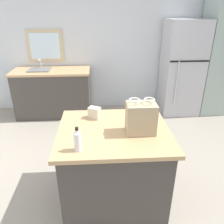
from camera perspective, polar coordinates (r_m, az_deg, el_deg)
The scene contains 9 objects.
ground at distance 2.96m, azimuth 1.98°, elevation -16.41°, with size 6.86×6.86×0.00m, color #9E9384.
back_wall at distance 4.59m, azimuth -0.85°, elevation 18.06°, with size 5.72×0.13×2.79m.
kitchen_island at distance 2.46m, azimuth 0.45°, elevation -13.25°, with size 1.10×0.95×0.87m.
refrigerator at distance 4.58m, azimuth 17.38°, elevation 10.52°, with size 0.72×0.68×1.78m.
tall_cabinet at distance 4.81m, azimuth 25.38°, elevation 12.72°, with size 0.58×0.61×2.23m.
sink_counter at distance 4.52m, azimuth -14.76°, elevation 4.92°, with size 1.44×0.65×1.09m.
shopping_bag at distance 2.11m, azimuth 7.38°, elevation -1.55°, with size 0.28×0.19×0.35m.
small_box at distance 2.42m, azimuth -4.53°, elevation -0.20°, with size 0.12×0.08×0.13m, color beige.
bottle at distance 1.88m, azimuth -8.80°, elevation -7.15°, with size 0.06×0.06×0.22m.
Camera 1 is at (-0.24, -2.20, 1.97)m, focal length 35.81 mm.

